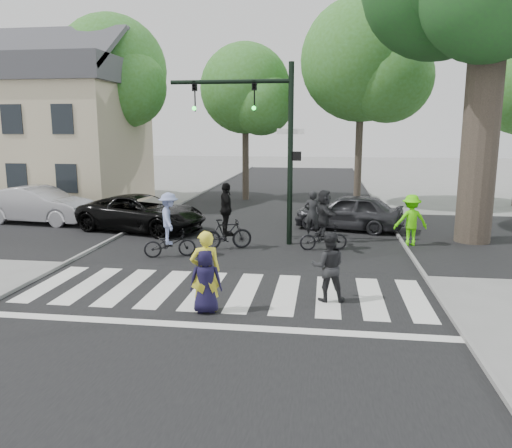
{
  "coord_description": "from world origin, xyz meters",
  "views": [
    {
      "loc": [
        2.37,
        -10.4,
        3.9
      ],
      "look_at": [
        0.5,
        3.0,
        1.3
      ],
      "focal_mm": 35.0,
      "sensor_mm": 36.0,
      "label": 1
    }
  ],
  "objects_px": {
    "traffic_signal": "(265,128)",
    "cyclist_right": "(324,223)",
    "pedestrian_adult": "(328,266)",
    "cyclist_left": "(169,229)",
    "car_grey": "(349,212)",
    "pedestrian_woman": "(205,272)",
    "car_suv": "(142,213)",
    "cyclist_mid": "(226,222)",
    "pedestrian_child": "(206,281)",
    "car_silver": "(39,205)"
  },
  "relations": [
    {
      "from": "traffic_signal",
      "to": "cyclist_right",
      "type": "distance_m",
      "value": 3.68
    },
    {
      "from": "traffic_signal",
      "to": "pedestrian_adult",
      "type": "distance_m",
      "value": 6.69
    },
    {
      "from": "traffic_signal",
      "to": "cyclist_left",
      "type": "bearing_deg",
      "value": -140.64
    },
    {
      "from": "car_grey",
      "to": "pedestrian_woman",
      "type": "bearing_deg",
      "value": -6.01
    },
    {
      "from": "cyclist_right",
      "to": "car_suv",
      "type": "bearing_deg",
      "value": 162.65
    },
    {
      "from": "cyclist_mid",
      "to": "car_suv",
      "type": "distance_m",
      "value": 4.54
    },
    {
      "from": "traffic_signal",
      "to": "pedestrian_child",
      "type": "xyz_separation_m",
      "value": [
        -0.46,
        -6.65,
        -3.19
      ]
    },
    {
      "from": "cyclist_right",
      "to": "car_grey",
      "type": "height_order",
      "value": "cyclist_right"
    },
    {
      "from": "pedestrian_child",
      "to": "pedestrian_woman",
      "type": "bearing_deg",
      "value": -82.34
    },
    {
      "from": "cyclist_left",
      "to": "cyclist_right",
      "type": "bearing_deg",
      "value": 18.46
    },
    {
      "from": "cyclist_mid",
      "to": "pedestrian_woman",
      "type": "bearing_deg",
      "value": -83.24
    },
    {
      "from": "pedestrian_woman",
      "to": "cyclist_right",
      "type": "distance_m",
      "value": 6.46
    },
    {
      "from": "traffic_signal",
      "to": "pedestrian_woman",
      "type": "distance_m",
      "value": 7.26
    },
    {
      "from": "cyclist_mid",
      "to": "cyclist_right",
      "type": "relative_size",
      "value": 1.11
    },
    {
      "from": "cyclist_right",
      "to": "car_silver",
      "type": "relative_size",
      "value": 0.42
    },
    {
      "from": "cyclist_right",
      "to": "car_grey",
      "type": "distance_m",
      "value": 3.6
    },
    {
      "from": "car_grey",
      "to": "car_suv",
      "type": "bearing_deg",
      "value": -66.71
    },
    {
      "from": "pedestrian_adult",
      "to": "cyclist_right",
      "type": "height_order",
      "value": "cyclist_right"
    },
    {
      "from": "car_silver",
      "to": "traffic_signal",
      "type": "bearing_deg",
      "value": -98.19
    },
    {
      "from": "traffic_signal",
      "to": "car_silver",
      "type": "relative_size",
      "value": 1.28
    },
    {
      "from": "pedestrian_woman",
      "to": "pedestrian_child",
      "type": "distance_m",
      "value": 0.19
    },
    {
      "from": "pedestrian_adult",
      "to": "cyclist_right",
      "type": "relative_size",
      "value": 0.82
    },
    {
      "from": "traffic_signal",
      "to": "car_grey",
      "type": "xyz_separation_m",
      "value": [
        2.95,
        2.84,
        -3.19
      ]
    },
    {
      "from": "cyclist_left",
      "to": "cyclist_right",
      "type": "xyz_separation_m",
      "value": [
        4.67,
        1.56,
        0.01
      ]
    },
    {
      "from": "pedestrian_child",
      "to": "car_grey",
      "type": "distance_m",
      "value": 10.08
    },
    {
      "from": "cyclist_right",
      "to": "pedestrian_adult",
      "type": "bearing_deg",
      "value": -88.46
    },
    {
      "from": "cyclist_left",
      "to": "cyclist_mid",
      "type": "relative_size",
      "value": 0.91
    },
    {
      "from": "pedestrian_woman",
      "to": "cyclist_left",
      "type": "distance_m",
      "value": 4.92
    },
    {
      "from": "pedestrian_woman",
      "to": "car_grey",
      "type": "distance_m",
      "value": 10.04
    },
    {
      "from": "pedestrian_adult",
      "to": "cyclist_mid",
      "type": "xyz_separation_m",
      "value": [
        -3.28,
        4.6,
        0.09
      ]
    },
    {
      "from": "cyclist_right",
      "to": "pedestrian_woman",
      "type": "bearing_deg",
      "value": -112.54
    },
    {
      "from": "cyclist_mid",
      "to": "cyclist_right",
      "type": "distance_m",
      "value": 3.16
    },
    {
      "from": "pedestrian_woman",
      "to": "car_suv",
      "type": "relative_size",
      "value": 0.36
    },
    {
      "from": "pedestrian_adult",
      "to": "cyclist_right",
      "type": "distance_m",
      "value": 4.91
    },
    {
      "from": "pedestrian_child",
      "to": "cyclist_mid",
      "type": "bearing_deg",
      "value": -92.3
    },
    {
      "from": "pedestrian_woman",
      "to": "cyclist_right",
      "type": "height_order",
      "value": "cyclist_right"
    },
    {
      "from": "car_suv",
      "to": "car_grey",
      "type": "xyz_separation_m",
      "value": [
        7.89,
        1.3,
        0.01
      ]
    },
    {
      "from": "pedestrian_woman",
      "to": "cyclist_mid",
      "type": "height_order",
      "value": "cyclist_mid"
    },
    {
      "from": "traffic_signal",
      "to": "cyclist_mid",
      "type": "bearing_deg",
      "value": -140.68
    },
    {
      "from": "car_suv",
      "to": "traffic_signal",
      "type": "bearing_deg",
      "value": -92.81
    },
    {
      "from": "pedestrian_child",
      "to": "cyclist_right",
      "type": "height_order",
      "value": "cyclist_right"
    },
    {
      "from": "pedestrian_child",
      "to": "cyclist_left",
      "type": "height_order",
      "value": "cyclist_left"
    },
    {
      "from": "car_suv",
      "to": "car_silver",
      "type": "relative_size",
      "value": 1.07
    },
    {
      "from": "pedestrian_child",
      "to": "car_grey",
      "type": "xyz_separation_m",
      "value": [
        3.4,
        9.49,
        0.0
      ]
    },
    {
      "from": "car_grey",
      "to": "traffic_signal",
      "type": "bearing_deg",
      "value": -32.14
    },
    {
      "from": "traffic_signal",
      "to": "pedestrian_adult",
      "type": "xyz_separation_m",
      "value": [
        2.13,
        -5.53,
        -3.09
      ]
    },
    {
      "from": "car_silver",
      "to": "car_grey",
      "type": "xyz_separation_m",
      "value": [
        12.73,
        0.36,
        -0.06
      ]
    },
    {
      "from": "pedestrian_woman",
      "to": "pedestrian_child",
      "type": "bearing_deg",
      "value": 84.84
    },
    {
      "from": "pedestrian_child",
      "to": "cyclist_mid",
      "type": "relative_size",
      "value": 0.65
    },
    {
      "from": "traffic_signal",
      "to": "car_grey",
      "type": "relative_size",
      "value": 1.44
    }
  ]
}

